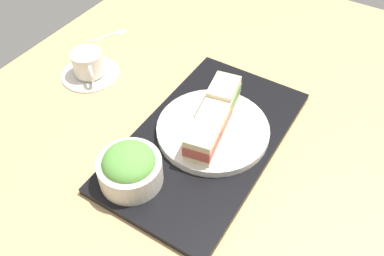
{
  "coord_description": "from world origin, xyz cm",
  "views": [
    {
      "loc": [
        -46.59,
        -29.33,
        60.87
      ],
      "look_at": [
        -2.24,
        -1.96,
        5.0
      ],
      "focal_mm": 37.52,
      "sensor_mm": 36.0,
      "label": 1
    }
  ],
  "objects_px": {
    "coffee_cup": "(89,66)",
    "sandwich_near": "(203,141)",
    "sandwich_far": "(223,96)",
    "sandwich_plate": "(213,130)",
    "salad_bowl": "(130,167)",
    "sandwich_middle": "(214,118)",
    "teaspoon": "(117,32)"
  },
  "relations": [
    {
      "from": "sandwich_plate",
      "to": "sandwich_middle",
      "type": "distance_m",
      "value": 0.03
    },
    {
      "from": "sandwich_near",
      "to": "sandwich_plate",
      "type": "bearing_deg",
      "value": 11.22
    },
    {
      "from": "sandwich_far",
      "to": "sandwich_middle",
      "type": "bearing_deg",
      "value": -168.78
    },
    {
      "from": "sandwich_middle",
      "to": "teaspoon",
      "type": "height_order",
      "value": "sandwich_middle"
    },
    {
      "from": "sandwich_plate",
      "to": "sandwich_near",
      "type": "relative_size",
      "value": 2.65
    },
    {
      "from": "sandwich_middle",
      "to": "sandwich_far",
      "type": "xyz_separation_m",
      "value": [
        0.06,
        0.01,
        0.0
      ]
    },
    {
      "from": "sandwich_near",
      "to": "coffee_cup",
      "type": "relative_size",
      "value": 0.63
    },
    {
      "from": "sandwich_far",
      "to": "salad_bowl",
      "type": "height_order",
      "value": "same"
    },
    {
      "from": "sandwich_far",
      "to": "coffee_cup",
      "type": "distance_m",
      "value": 0.34
    },
    {
      "from": "sandwich_near",
      "to": "coffee_cup",
      "type": "xyz_separation_m",
      "value": [
        0.08,
        0.36,
        -0.03
      ]
    },
    {
      "from": "sandwich_middle",
      "to": "salad_bowl",
      "type": "relative_size",
      "value": 0.72
    },
    {
      "from": "sandwich_middle",
      "to": "sandwich_plate",
      "type": "bearing_deg",
      "value": -63.43
    },
    {
      "from": "sandwich_near",
      "to": "sandwich_far",
      "type": "height_order",
      "value": "sandwich_far"
    },
    {
      "from": "coffee_cup",
      "to": "salad_bowl",
      "type": "bearing_deg",
      "value": -125.61
    },
    {
      "from": "sandwich_near",
      "to": "coffee_cup",
      "type": "height_order",
      "value": "sandwich_near"
    },
    {
      "from": "salad_bowl",
      "to": "coffee_cup",
      "type": "xyz_separation_m",
      "value": [
        0.2,
        0.28,
        -0.02
      ]
    },
    {
      "from": "sandwich_near",
      "to": "sandwich_middle",
      "type": "xyz_separation_m",
      "value": [
        0.06,
        0.01,
        0.0
      ]
    },
    {
      "from": "sandwich_plate",
      "to": "sandwich_near",
      "type": "distance_m",
      "value": 0.07
    },
    {
      "from": "sandwich_far",
      "to": "coffee_cup",
      "type": "relative_size",
      "value": 0.64
    },
    {
      "from": "sandwich_middle",
      "to": "coffee_cup",
      "type": "relative_size",
      "value": 0.61
    },
    {
      "from": "sandwich_far",
      "to": "salad_bowl",
      "type": "distance_m",
      "value": 0.24
    },
    {
      "from": "sandwich_plate",
      "to": "salad_bowl",
      "type": "height_order",
      "value": "salad_bowl"
    },
    {
      "from": "sandwich_middle",
      "to": "sandwich_far",
      "type": "height_order",
      "value": "sandwich_far"
    },
    {
      "from": "sandwich_plate",
      "to": "coffee_cup",
      "type": "xyz_separation_m",
      "value": [
        0.02,
        0.34,
        0.0
      ]
    },
    {
      "from": "sandwich_plate",
      "to": "teaspoon",
      "type": "height_order",
      "value": "sandwich_plate"
    },
    {
      "from": "coffee_cup",
      "to": "sandwich_near",
      "type": "bearing_deg",
      "value": -102.87
    },
    {
      "from": "salad_bowl",
      "to": "sandwich_far",
      "type": "bearing_deg",
      "value": -13.2
    },
    {
      "from": "sandwich_far",
      "to": "teaspoon",
      "type": "relative_size",
      "value": 0.88
    },
    {
      "from": "sandwich_near",
      "to": "sandwich_far",
      "type": "relative_size",
      "value": 0.98
    },
    {
      "from": "sandwich_plate",
      "to": "sandwich_far",
      "type": "distance_m",
      "value": 0.07
    },
    {
      "from": "sandwich_middle",
      "to": "salad_bowl",
      "type": "distance_m",
      "value": 0.19
    },
    {
      "from": "sandwich_plate",
      "to": "coffee_cup",
      "type": "distance_m",
      "value": 0.34
    }
  ]
}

